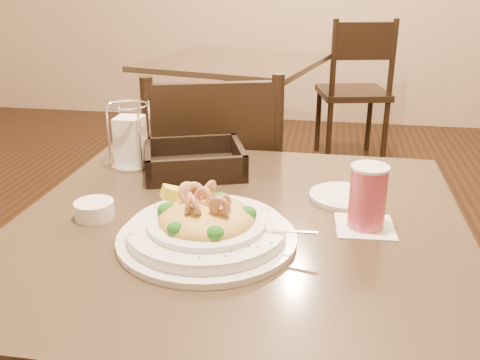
% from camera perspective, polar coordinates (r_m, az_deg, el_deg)
% --- Properties ---
extents(main_table, '(0.90, 0.90, 0.73)m').
position_cam_1_polar(main_table, '(1.19, -0.17, -14.27)').
color(main_table, black).
rests_on(main_table, ground).
extents(background_table, '(1.08, 1.08, 0.73)m').
position_cam_1_polar(background_table, '(3.14, -0.52, 8.62)').
color(background_table, black).
rests_on(background_table, ground).
extents(dining_chair_near, '(0.52, 0.52, 0.93)m').
position_cam_1_polar(dining_chair_near, '(1.73, -2.96, -2.39)').
color(dining_chair_near, black).
rests_on(dining_chair_near, ground).
extents(dining_chair_far, '(0.50, 0.50, 0.93)m').
position_cam_1_polar(dining_chair_far, '(3.54, 12.18, 9.66)').
color(dining_chair_far, black).
rests_on(dining_chair_far, ground).
extents(pasta_bowl, '(0.37, 0.33, 0.11)m').
position_cam_1_polar(pasta_bowl, '(0.99, -3.61, -4.91)').
color(pasta_bowl, white).
rests_on(pasta_bowl, main_table).
extents(drink_glass, '(0.12, 0.12, 0.13)m').
position_cam_1_polar(drink_glass, '(1.05, 13.44, -1.83)').
color(drink_glass, white).
rests_on(drink_glass, main_table).
extents(bread_basket, '(0.29, 0.26, 0.07)m').
position_cam_1_polar(bread_basket, '(1.33, -4.89, 1.77)').
color(bread_basket, black).
rests_on(bread_basket, main_table).
extents(napkin_caddy, '(0.10, 0.10, 0.16)m').
position_cam_1_polar(napkin_caddy, '(1.38, -11.61, 4.21)').
color(napkin_caddy, silver).
rests_on(napkin_caddy, main_table).
extents(side_plate, '(0.16, 0.16, 0.01)m').
position_cam_1_polar(side_plate, '(1.20, 10.98, -1.69)').
color(side_plate, white).
rests_on(side_plate, main_table).
extents(butter_ramekin, '(0.09, 0.09, 0.03)m').
position_cam_1_polar(butter_ramekin, '(1.12, -15.27, -3.07)').
color(butter_ramekin, white).
rests_on(butter_ramekin, main_table).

